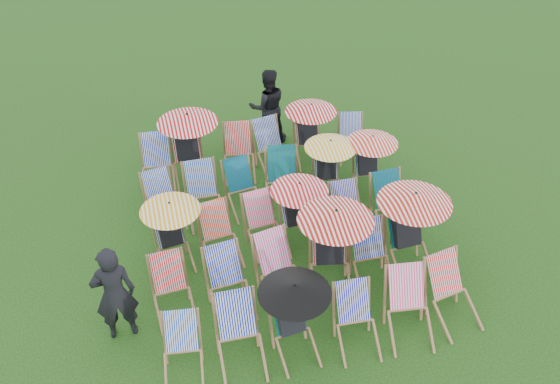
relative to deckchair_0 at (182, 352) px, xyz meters
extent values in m
plane|color=black|center=(2.03, 2.20, -0.43)|extent=(100.00, 100.00, 0.00)
cube|color=#072C98|center=(0.03, 0.23, 0.17)|extent=(0.49, 0.39, 0.54)
cube|color=#07199C|center=(0.82, 0.26, 0.26)|extent=(0.53, 0.39, 0.62)
cube|color=#0B7626|center=(1.57, 0.17, 0.17)|extent=(0.50, 0.39, 0.54)
cube|color=black|center=(1.58, 0.13, 0.17)|extent=(0.43, 0.44, 0.57)
sphere|color=tan|center=(1.57, 0.22, 0.47)|extent=(0.20, 0.20, 0.20)
cylinder|color=black|center=(1.64, 0.10, 0.42)|extent=(0.03, 0.03, 0.66)
cone|color=black|center=(1.64, 0.10, 0.73)|extent=(1.04, 1.04, 0.16)
cube|color=#070690|center=(2.54, 0.13, 0.20)|extent=(0.50, 0.38, 0.57)
cube|color=#FF3381|center=(3.39, 0.15, 0.26)|extent=(0.57, 0.45, 0.62)
cube|color=red|center=(4.07, 0.25, 0.26)|extent=(0.59, 0.48, 0.62)
cube|color=red|center=(-0.02, 1.42, 0.20)|extent=(0.50, 0.39, 0.57)
cube|color=#0818AE|center=(0.84, 1.32, 0.24)|extent=(0.55, 0.44, 0.60)
cube|color=#EE2F9B|center=(1.65, 1.42, 0.25)|extent=(0.58, 0.47, 0.61)
cube|color=red|center=(2.58, 1.36, 0.27)|extent=(0.60, 0.49, 0.63)
cube|color=black|center=(2.56, 1.31, 0.27)|extent=(0.52, 0.53, 0.66)
sphere|color=tan|center=(2.59, 1.42, 0.61)|extent=(0.23, 0.23, 0.23)
cylinder|color=black|center=(2.62, 1.25, 0.56)|extent=(0.03, 0.03, 0.77)
cone|color=#B31009|center=(2.62, 1.25, 0.91)|extent=(1.21, 1.21, 0.19)
cube|color=#06158E|center=(3.22, 1.32, 0.24)|extent=(0.51, 0.37, 0.60)
cube|color=#095E32|center=(3.91, 1.44, 0.27)|extent=(0.56, 0.43, 0.63)
cube|color=black|center=(3.91, 1.39, 0.27)|extent=(0.47, 0.49, 0.66)
sphere|color=tan|center=(3.90, 1.50, 0.61)|extent=(0.23, 0.23, 0.23)
cylinder|color=black|center=(3.98, 1.35, 0.56)|extent=(0.03, 0.03, 0.77)
cone|color=red|center=(3.98, 1.35, 0.91)|extent=(1.21, 1.21, 0.19)
cube|color=#0826AA|center=(0.11, 2.48, 0.14)|extent=(0.48, 0.38, 0.52)
cube|color=black|center=(0.12, 2.43, 0.14)|extent=(0.42, 0.43, 0.54)
sphere|color=tan|center=(0.10, 2.52, 0.43)|extent=(0.19, 0.19, 0.19)
cylinder|color=black|center=(0.18, 2.41, 0.38)|extent=(0.03, 0.03, 0.63)
cone|color=#F1A30C|center=(0.18, 2.41, 0.67)|extent=(1.00, 1.00, 0.15)
cube|color=red|center=(0.89, 2.46, 0.21)|extent=(0.53, 0.42, 0.57)
cube|color=#FA3272|center=(1.69, 2.57, 0.20)|extent=(0.52, 0.41, 0.57)
cube|color=#08079D|center=(2.30, 2.46, 0.14)|extent=(0.45, 0.34, 0.52)
cube|color=black|center=(2.31, 2.42, 0.14)|extent=(0.38, 0.39, 0.54)
sphere|color=tan|center=(2.30, 2.51, 0.43)|extent=(0.19, 0.19, 0.19)
cylinder|color=black|center=(2.36, 2.38, 0.38)|extent=(0.03, 0.03, 0.64)
cone|color=red|center=(2.36, 2.38, 0.67)|extent=(1.00, 1.00, 0.15)
cube|color=#11068C|center=(3.24, 2.51, 0.18)|extent=(0.47, 0.35, 0.55)
cube|color=#0A6D37|center=(4.04, 2.47, 0.24)|extent=(0.53, 0.40, 0.61)
cube|color=#0825A8|center=(0.06, 3.66, 0.20)|extent=(0.54, 0.44, 0.56)
cube|color=#0732A0|center=(0.83, 3.61, 0.26)|extent=(0.53, 0.39, 0.62)
cube|color=#0A6D44|center=(1.54, 3.66, 0.20)|extent=(0.53, 0.42, 0.57)
cube|color=#096522|center=(2.39, 3.67, 0.27)|extent=(0.59, 0.48, 0.63)
cube|color=#072A96|center=(3.25, 3.61, 0.14)|extent=(0.47, 0.38, 0.51)
cube|color=black|center=(3.25, 3.57, 0.13)|extent=(0.41, 0.42, 0.53)
sphere|color=tan|center=(3.26, 3.66, 0.42)|extent=(0.19, 0.19, 0.19)
cylinder|color=black|center=(3.29, 3.53, 0.37)|extent=(0.03, 0.03, 0.63)
cone|color=#F8B20D|center=(3.29, 3.53, 0.66)|extent=(0.98, 0.98, 0.15)
cube|color=#0832AD|center=(4.06, 3.56, 0.14)|extent=(0.46, 0.36, 0.51)
cube|color=black|center=(4.06, 3.51, 0.14)|extent=(0.40, 0.41, 0.54)
sphere|color=tan|center=(4.07, 3.60, 0.42)|extent=(0.19, 0.19, 0.19)
cylinder|color=black|center=(4.10, 3.47, 0.37)|extent=(0.03, 0.03, 0.63)
cone|color=red|center=(4.10, 3.47, 0.66)|extent=(0.98, 0.98, 0.15)
cube|color=#071DA2|center=(0.14, 4.80, 0.25)|extent=(0.54, 0.42, 0.61)
cube|color=#EF082F|center=(0.74, 4.84, 0.25)|extent=(0.52, 0.38, 0.61)
cube|color=black|center=(0.74, 4.79, 0.25)|extent=(0.43, 0.45, 0.64)
sphere|color=tan|center=(0.74, 4.90, 0.59)|extent=(0.23, 0.23, 0.23)
cylinder|color=black|center=(0.80, 4.75, 0.53)|extent=(0.03, 0.03, 0.75)
cone|color=#BD090C|center=(0.80, 4.75, 0.88)|extent=(1.18, 1.18, 0.18)
cube|color=red|center=(1.77, 4.81, 0.23)|extent=(0.55, 0.44, 0.60)
cube|color=#072292|center=(2.38, 4.82, 0.24)|extent=(0.56, 0.46, 0.60)
cube|color=red|center=(3.23, 4.86, 0.17)|extent=(0.47, 0.36, 0.54)
cube|color=black|center=(3.23, 4.81, 0.17)|extent=(0.40, 0.41, 0.57)
sphere|color=tan|center=(3.24, 4.91, 0.47)|extent=(0.20, 0.20, 0.20)
cylinder|color=black|center=(3.29, 4.77, 0.43)|extent=(0.03, 0.03, 0.67)
cone|color=#BD090A|center=(3.29, 4.77, 0.73)|extent=(1.05, 1.05, 0.16)
cube|color=#072198|center=(4.18, 4.78, 0.16)|extent=(0.50, 0.41, 0.53)
imported|color=black|center=(-0.81, 0.93, 0.42)|extent=(0.64, 0.44, 1.71)
imported|color=black|center=(2.59, 5.59, 0.41)|extent=(0.83, 0.66, 1.68)
camera|label=1|loc=(-0.06, -5.63, 7.07)|focal=40.00mm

